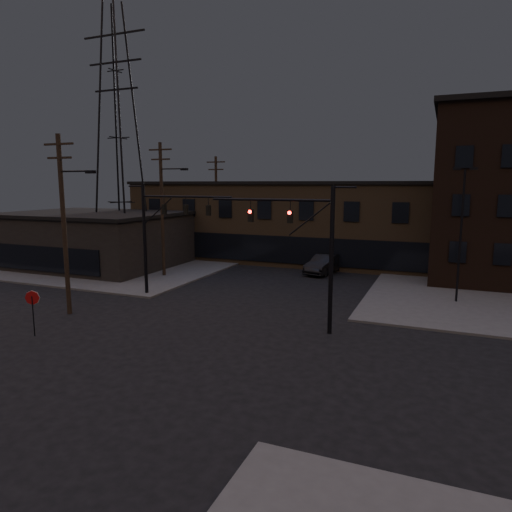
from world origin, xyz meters
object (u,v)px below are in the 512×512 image
Objects in this scene: traffic_signal_far at (159,227)px; stop_sign at (32,303)px; car_crossing at (324,264)px; parked_car_lot_a at (477,271)px; traffic_signal_near at (311,243)px.

stop_sign is (-1.28, -9.99, -3.17)m from traffic_signal_far.
car_crossing is at bearing 55.50° from traffic_signal_far.
traffic_signal_far reaches higher than parked_car_lot_a.
car_crossing is at bearing 66.12° from stop_sign.
car_crossing is (8.82, 12.84, -4.15)m from traffic_signal_far.
traffic_signal_far is at bearing 82.68° from stop_sign.
car_crossing is at bearing 96.21° from parked_car_lot_a.
traffic_signal_near reaches higher than parked_car_lot_a.
stop_sign is 0.48× the size of car_crossing.
traffic_signal_near reaches higher than stop_sign.
traffic_signal_near reaches higher than car_crossing.
traffic_signal_near is 20.20m from parked_car_lot_a.
traffic_signal_far is 1.70× the size of parked_car_lot_a.
traffic_signal_near is at bearing 152.96° from parked_car_lot_a.
traffic_signal_near is 17.15m from car_crossing.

